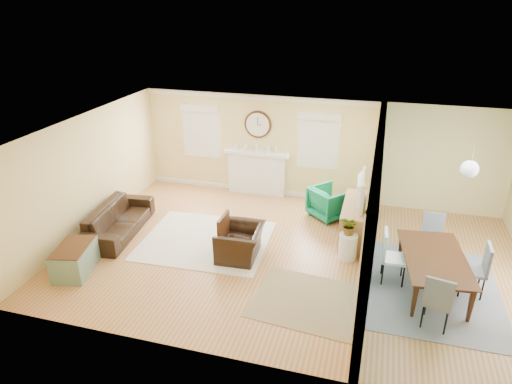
{
  "coord_description": "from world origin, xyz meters",
  "views": [
    {
      "loc": [
        1.49,
        -7.83,
        4.93
      ],
      "look_at": [
        -0.8,
        0.3,
        1.2
      ],
      "focal_mm": 32.0,
      "sensor_mm": 36.0,
      "label": 1
    }
  ],
  "objects_px": {
    "eames_chair": "(240,242)",
    "dining_table": "(434,273)",
    "credenza": "(355,221)",
    "green_chair": "(329,202)",
    "sofa": "(118,220)"
  },
  "relations": [
    {
      "from": "green_chair",
      "to": "eames_chair",
      "type": "bearing_deg",
      "value": 97.97
    },
    {
      "from": "eames_chair",
      "to": "green_chair",
      "type": "height_order",
      "value": "green_chair"
    },
    {
      "from": "sofa",
      "to": "dining_table",
      "type": "distance_m",
      "value": 6.56
    },
    {
      "from": "sofa",
      "to": "green_chair",
      "type": "xyz_separation_m",
      "value": [
        4.38,
        2.05,
        0.05
      ]
    },
    {
      "from": "green_chair",
      "to": "credenza",
      "type": "height_order",
      "value": "credenza"
    },
    {
      "from": "dining_table",
      "to": "credenza",
      "type": "bearing_deg",
      "value": 37.87
    },
    {
      "from": "eames_chair",
      "to": "dining_table",
      "type": "distance_m",
      "value": 3.66
    },
    {
      "from": "eames_chair",
      "to": "dining_table",
      "type": "height_order",
      "value": "dining_table"
    },
    {
      "from": "credenza",
      "to": "green_chair",
      "type": "bearing_deg",
      "value": 127.49
    },
    {
      "from": "green_chair",
      "to": "credenza",
      "type": "xyz_separation_m",
      "value": [
        0.65,
        -0.85,
        0.03
      ]
    },
    {
      "from": "green_chair",
      "to": "dining_table",
      "type": "distance_m",
      "value": 3.23
    },
    {
      "from": "eames_chair",
      "to": "dining_table",
      "type": "relative_size",
      "value": 0.52
    },
    {
      "from": "sofa",
      "to": "credenza",
      "type": "distance_m",
      "value": 5.17
    },
    {
      "from": "eames_chair",
      "to": "sofa",
      "type": "bearing_deg",
      "value": -97.55
    },
    {
      "from": "sofa",
      "to": "green_chair",
      "type": "bearing_deg",
      "value": -71.33
    }
  ]
}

